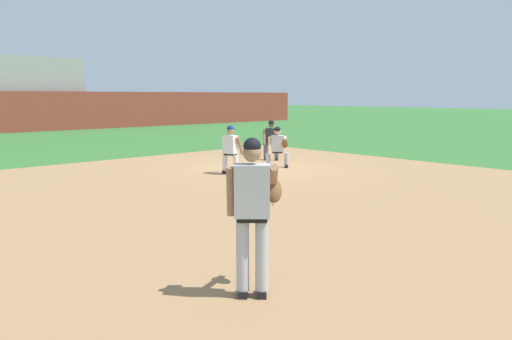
# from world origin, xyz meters

# --- Properties ---
(ground_plane) EXTENTS (160.00, 160.00, 0.00)m
(ground_plane) POSITION_xyz_m (0.00, 0.00, 0.00)
(ground_plane) COLOR #336B2D
(infield_dirt_patch) EXTENTS (18.00, 18.00, 0.01)m
(infield_dirt_patch) POSITION_xyz_m (-3.59, -3.80, 0.00)
(infield_dirt_patch) COLOR #9E754C
(infield_dirt_patch) RESTS_ON ground
(first_base_bag) EXTENTS (0.38, 0.38, 0.09)m
(first_base_bag) POSITION_xyz_m (0.00, 0.00, 0.04)
(first_base_bag) COLOR white
(first_base_bag) RESTS_ON ground
(baseball) EXTENTS (0.07, 0.07, 0.07)m
(baseball) POSITION_xyz_m (-3.55, -4.27, 0.04)
(baseball) COLOR white
(baseball) RESTS_ON ground
(pitcher) EXTENTS (0.85, 0.55, 1.86)m
(pitcher) POSITION_xyz_m (-7.15, -7.58, 1.06)
(pitcher) COLOR black
(pitcher) RESTS_ON ground
(first_baseman) EXTENTS (0.74, 1.08, 1.34)m
(first_baseman) POSITION_xyz_m (0.49, -0.36, 0.73)
(first_baseman) COLOR black
(first_baseman) RESTS_ON ground
(baserunner) EXTENTS (0.53, 0.65, 1.46)m
(baserunner) POSITION_xyz_m (-1.49, -0.36, 0.79)
(baserunner) COLOR black
(baserunner) RESTS_ON ground
(umpire) EXTENTS (0.67, 0.67, 1.46)m
(umpire) POSITION_xyz_m (1.66, 1.15, 0.79)
(umpire) COLOR black
(umpire) RESTS_ON ground
(outfield_wall) EXTENTS (48.00, 0.50, 2.60)m
(outfield_wall) POSITION_xyz_m (0.00, 22.00, 1.30)
(outfield_wall) COLOR brown
(outfield_wall) RESTS_ON ground
(stadium_seating_block) EXTENTS (8.79, 4.20, 4.90)m
(stadium_seating_block) POSITION_xyz_m (0.00, 24.90, 2.48)
(stadium_seating_block) COLOR gray
(stadium_seating_block) RESTS_ON ground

